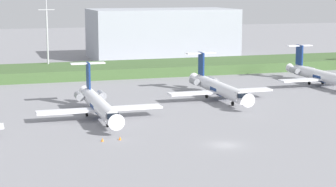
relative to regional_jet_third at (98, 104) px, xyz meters
The scene contains 9 objects.
ground_plane 15.74m from the regional_jet_third, 18.70° to the left, with size 500.00×500.00×0.00m, color gray.
grass_berm 56.13m from the regional_jet_third, 74.80° to the left, with size 320.00×20.00×2.71m, color #426033.
regional_jet_third is the anchor object (origin of this frame).
regional_jet_fourth 30.10m from the regional_jet_third, 21.61° to the left, with size 22.81×31.00×9.00m.
regional_jet_fifth 62.08m from the regional_jet_third, 19.35° to the left, with size 22.81×31.00×9.00m.
antenna_mast 61.69m from the regional_jet_third, 92.47° to the left, with size 4.40×0.50×27.03m.
distant_hangar 97.84m from the regional_jet_third, 66.58° to the left, with size 48.37×24.63×16.51m, color #9EA3AD.
safety_cone_front_marker 17.78m from the regional_jet_third, 98.78° to the right, with size 0.44×0.44×0.55m, color orange.
safety_cone_mid_marker 17.47m from the regional_jet_third, 89.61° to the right, with size 0.44×0.44×0.55m, color orange.
Camera 1 is at (-34.39, -82.03, 23.52)m, focal length 64.31 mm.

